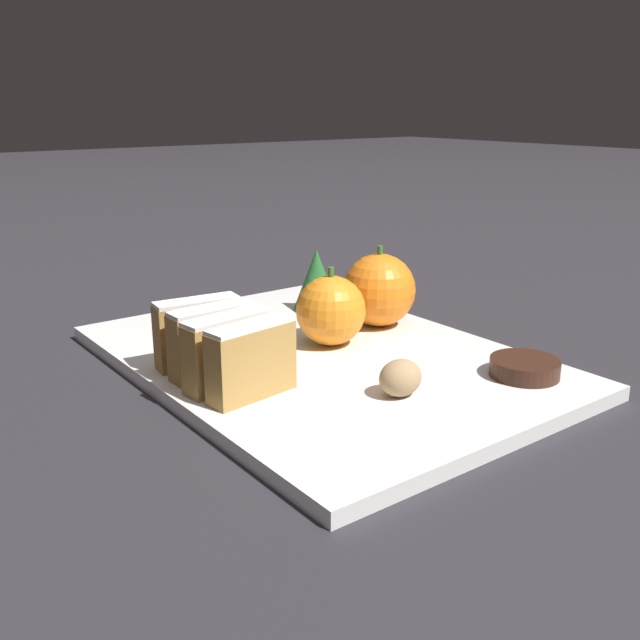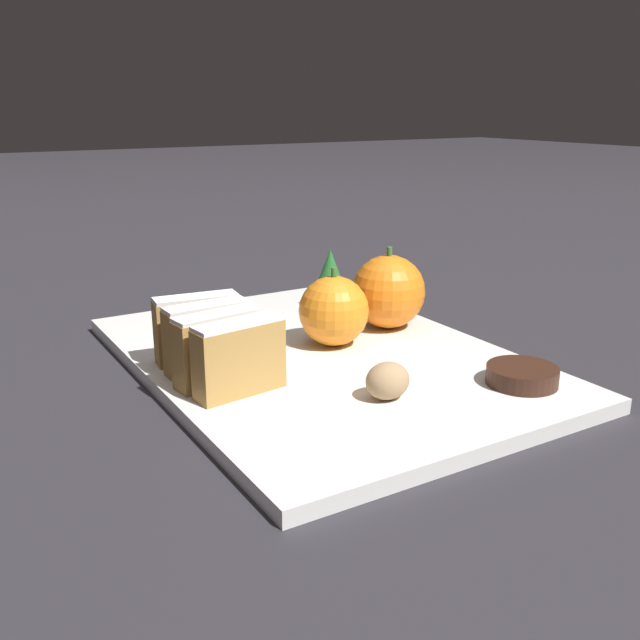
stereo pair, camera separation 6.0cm
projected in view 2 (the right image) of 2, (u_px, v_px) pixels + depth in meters
ground_plane at (320, 366)px, 0.61m from camera, size 6.00×6.00×0.00m
serving_platter at (320, 360)px, 0.61m from camera, size 0.29×0.40×0.01m
stollen_slice_front at (239, 358)px, 0.52m from camera, size 0.07×0.03×0.06m
stollen_slice_second at (219, 348)px, 0.54m from camera, size 0.07×0.03×0.06m
stollen_slice_third at (208, 338)px, 0.56m from camera, size 0.07×0.02×0.06m
stollen_slice_fourth at (197, 328)px, 0.59m from camera, size 0.07×0.03×0.06m
orange_near at (334, 311)px, 0.63m from camera, size 0.06×0.06×0.07m
orange_far at (388, 292)px, 0.67m from camera, size 0.07×0.07×0.08m
walnut at (388, 381)px, 0.51m from camera, size 0.03×0.03×0.03m
chocolate_cookie at (522, 375)px, 0.54m from camera, size 0.05×0.05×0.01m
evergreen_sprig at (330, 280)px, 0.73m from camera, size 0.05×0.05×0.06m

